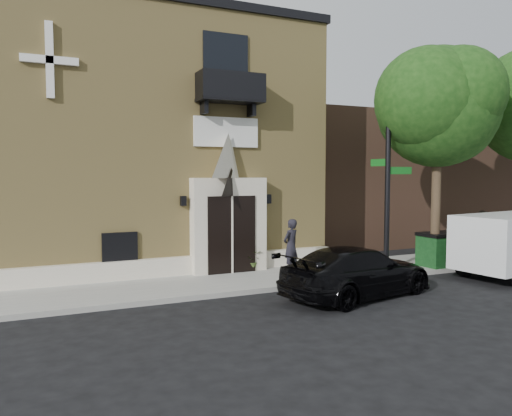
% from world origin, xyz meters
% --- Properties ---
extents(ground, '(120.00, 120.00, 0.00)m').
position_xyz_m(ground, '(0.00, 0.00, 0.00)').
color(ground, black).
rests_on(ground, ground).
extents(sidewalk, '(42.00, 3.00, 0.15)m').
position_xyz_m(sidewalk, '(1.00, 1.50, 0.07)').
color(sidewalk, gray).
rests_on(sidewalk, ground).
extents(church, '(12.20, 11.01, 9.30)m').
position_xyz_m(church, '(-2.99, 7.95, 4.63)').
color(church, tan).
rests_on(church, ground).
extents(neighbour_building, '(18.00, 8.00, 6.40)m').
position_xyz_m(neighbour_building, '(12.00, 9.00, 3.20)').
color(neighbour_building, brown).
rests_on(neighbour_building, ground).
extents(street_tree_left, '(4.97, 4.38, 7.77)m').
position_xyz_m(street_tree_left, '(6.03, 0.35, 5.87)').
color(street_tree_left, '#38281C').
rests_on(street_tree_left, sidewalk).
extents(black_sedan, '(5.28, 3.07, 1.44)m').
position_xyz_m(black_sedan, '(1.27, -1.47, 0.72)').
color(black_sedan, black).
rests_on(black_sedan, ground).
extents(street_sign, '(1.06, 1.06, 6.67)m').
position_xyz_m(street_sign, '(3.94, 0.56, 3.51)').
color(street_sign, black).
rests_on(street_sign, sidewalk).
extents(fire_hydrant, '(0.45, 0.36, 0.79)m').
position_xyz_m(fire_hydrant, '(7.27, 0.20, 0.54)').
color(fire_hydrant, '#9A320E').
rests_on(fire_hydrant, sidewalk).
extents(dumpster, '(1.88, 1.12, 1.21)m').
position_xyz_m(dumpster, '(6.58, 0.59, 0.76)').
color(dumpster, black).
rests_on(dumpster, sidewalk).
extents(planter, '(0.66, 0.59, 0.68)m').
position_xyz_m(planter, '(-0.20, 2.61, 0.49)').
color(planter, '#435E27').
rests_on(planter, sidewalk).
extents(pedestrian_near, '(0.79, 0.67, 1.82)m').
position_xyz_m(pedestrian_near, '(0.82, 1.67, 1.06)').
color(pedestrian_near, black).
rests_on(pedestrian_near, sidewalk).
extents(pedestrian_far, '(0.87, 1.01, 1.80)m').
position_xyz_m(pedestrian_far, '(10.07, 2.00, 1.05)').
color(pedestrian_far, black).
rests_on(pedestrian_far, sidewalk).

